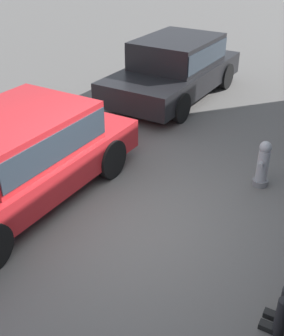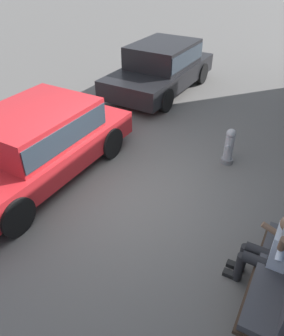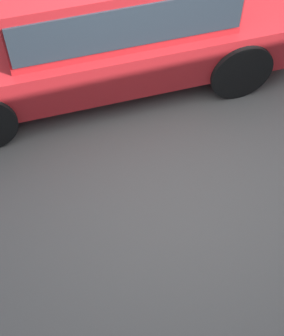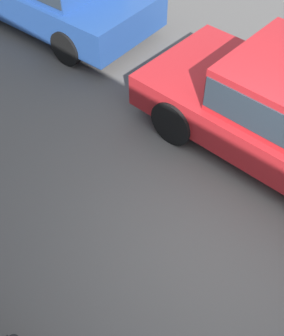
{
  "view_description": "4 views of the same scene",
  "coord_description": "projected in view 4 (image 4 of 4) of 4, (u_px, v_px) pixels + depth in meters",
  "views": [
    {
      "loc": [
        4.19,
        2.6,
        3.79
      ],
      "look_at": [
        0.15,
        0.28,
        1.11
      ],
      "focal_mm": 45.0,
      "sensor_mm": 36.0,
      "label": 1
    },
    {
      "loc": [
        4.08,
        2.6,
        3.95
      ],
      "look_at": [
        0.09,
        0.39,
        0.8
      ],
      "focal_mm": 35.0,
      "sensor_mm": 36.0,
      "label": 2
    },
    {
      "loc": [
        1.16,
        2.6,
        4.04
      ],
      "look_at": [
        0.45,
        0.27,
        0.78
      ],
      "focal_mm": 55.0,
      "sensor_mm": 36.0,
      "label": 3
    },
    {
      "loc": [
        -0.93,
        2.6,
        4.38
      ],
      "look_at": [
        1.05,
        0.35,
        1.0
      ],
      "focal_mm": 45.0,
      "sensor_mm": 36.0,
      "label": 4
    }
  ],
  "objects": [
    {
      "name": "ground_plane",
      "position": [
        228.0,
        251.0,
        4.98
      ],
      "size": [
        60.0,
        60.0,
        0.0
      ],
      "primitive_type": "plane",
      "color": "#565451"
    }
  ]
}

